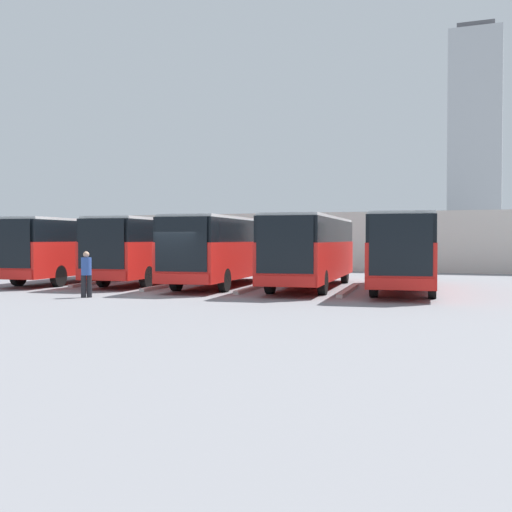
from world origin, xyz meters
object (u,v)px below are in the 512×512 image
(bus_2, at_px, (225,248))
(bus_4, at_px, (77,247))
(pedestrian, at_px, (86,273))
(bus_0, at_px, (406,249))
(bus_3, at_px, (156,247))
(bus_1, at_px, (311,248))

(bus_2, height_order, bus_4, same)
(bus_2, height_order, pedestrian, bus_2)
(bus_0, xyz_separation_m, bus_3, (12.60, -0.52, 0.00))
(bus_3, bearing_deg, bus_1, 169.65)
(bus_2, height_order, bus_3, same)
(bus_4, distance_m, pedestrian, 9.58)
(bus_2, distance_m, bus_3, 4.26)
(bus_1, relative_size, bus_2, 1.00)
(bus_4, bearing_deg, bus_2, 174.09)
(bus_1, bearing_deg, bus_2, -4.19)
(bus_2, distance_m, pedestrian, 7.93)
(bus_0, distance_m, pedestrian, 13.30)
(bus_0, xyz_separation_m, bus_2, (8.40, 0.21, 0.00))
(bus_2, bearing_deg, bus_4, -5.91)
(bus_3, bearing_deg, bus_4, 4.57)
(bus_0, height_order, bus_3, same)
(bus_0, xyz_separation_m, bus_4, (16.80, 0.30, 0.00))
(bus_1, height_order, pedestrian, bus_1)
(bus_2, bearing_deg, bus_1, 175.81)
(bus_1, relative_size, pedestrian, 6.64)
(bus_0, xyz_separation_m, pedestrian, (10.79, 7.72, -0.86))
(bus_0, bearing_deg, pedestrian, 29.03)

